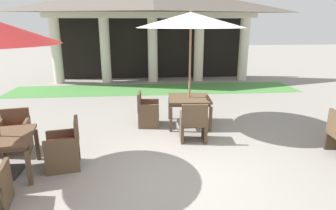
{
  "coord_description": "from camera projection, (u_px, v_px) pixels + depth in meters",
  "views": [
    {
      "loc": [
        -0.5,
        -4.26,
        2.55
      ],
      "look_at": [
        0.03,
        1.56,
        0.87
      ],
      "focal_mm": 30.6,
      "sensor_mm": 36.0,
      "label": 1
    }
  ],
  "objects": [
    {
      "name": "patio_chair_mid_right_south",
      "position": [
        193.0,
        123.0,
        6.32
      ],
      "size": [
        0.61,
        0.53,
        0.9
      ],
      "rotation": [
        0.0,
        0.0,
        -0.07
      ],
      "color": "brown",
      "rests_on": "ground"
    },
    {
      "name": "patio_chair_mid_left_east",
      "position": [
        65.0,
        146.0,
        5.16
      ],
      "size": [
        0.67,
        0.65,
        0.91
      ],
      "rotation": [
        0.0,
        0.0,
        -4.52
      ],
      "color": "brown",
      "rests_on": "ground"
    },
    {
      "name": "patio_chair_mid_right_west",
      "position": [
        147.0,
        110.0,
        7.33
      ],
      "size": [
        0.56,
        0.64,
        0.87
      ],
      "rotation": [
        0.0,
        0.0,
        -1.64
      ],
      "color": "brown",
      "rests_on": "ground"
    },
    {
      "name": "background_pavilion",
      "position": [
        152.0,
        8.0,
        12.3
      ],
      "size": [
        9.51,
        2.59,
        4.16
      ],
      "color": "beige",
      "rests_on": "ground"
    },
    {
      "name": "lawn_strip",
      "position": [
        155.0,
        89.0,
        11.45
      ],
      "size": [
        11.31,
        2.02,
        0.01
      ],
      "primitive_type": "cube",
      "color": "#47843D",
      "rests_on": "ground"
    },
    {
      "name": "patio_table_mid_right",
      "position": [
        189.0,
        101.0,
        7.29
      ],
      "size": [
        1.1,
        1.1,
        0.73
      ],
      "rotation": [
        0.0,
        0.0,
        -0.07
      ],
      "color": "brown",
      "rests_on": "ground"
    },
    {
      "name": "patio_table_mid_left",
      "position": [
        0.0,
        141.0,
        4.82
      ],
      "size": [
        1.19,
        1.19,
        0.72
      ],
      "rotation": [
        0.0,
        0.0,
        0.19
      ],
      "color": "brown",
      "rests_on": "ground"
    },
    {
      "name": "ground_plane",
      "position": [
        175.0,
        180.0,
        4.82
      ],
      "size": [
        60.0,
        60.0,
        0.0
      ],
      "primitive_type": "plane",
      "color": "gray"
    },
    {
      "name": "patio_umbrella_mid_right",
      "position": [
        191.0,
        21.0,
        6.75
      ],
      "size": [
        2.61,
        2.61,
        2.86
      ],
      "color": "#2D2D2D",
      "rests_on": "ground"
    },
    {
      "name": "patio_chair_mid_left_north",
      "position": [
        15.0,
        132.0,
        5.81
      ],
      "size": [
        0.64,
        0.62,
        0.86
      ],
      "rotation": [
        0.0,
        0.0,
        -2.95
      ],
      "color": "brown",
      "rests_on": "ground"
    }
  ]
}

